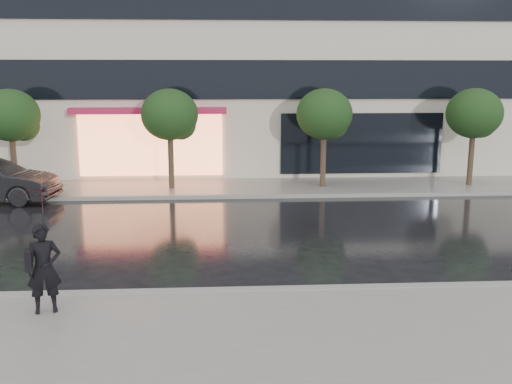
{
  "coord_description": "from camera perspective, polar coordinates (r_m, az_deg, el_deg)",
  "views": [
    {
      "loc": [
        -0.95,
        -12.19,
        4.5
      ],
      "look_at": [
        -0.09,
        2.82,
        1.4
      ],
      "focal_mm": 40.0,
      "sensor_mm": 36.0,
      "label": 1
    }
  ],
  "objects": [
    {
      "name": "pedestrian_with_umbrella",
      "position": [
        11.17,
        -20.52,
        -3.71
      ],
      "size": [
        1.16,
        1.17,
        2.4
      ],
      "rotation": [
        0.0,
        0.0,
        0.26
      ],
      "color": "black",
      "rests_on": "sidewalk_near"
    },
    {
      "name": "tree_mid_east",
      "position": [
        22.63,
        6.97,
        7.57
      ],
      "size": [
        2.2,
        2.2,
        3.99
      ],
      "color": "#33261C",
      "rests_on": "ground"
    },
    {
      "name": "sidewalk_far",
      "position": [
        22.89,
        -0.86,
        0.47
      ],
      "size": [
        60.0,
        3.5,
        0.12
      ],
      "primitive_type": "cube",
      "color": "slate",
      "rests_on": "ground"
    },
    {
      "name": "tree_far_west",
      "position": [
        23.66,
        -23.2,
        6.89
      ],
      "size": [
        2.2,
        2.2,
        3.99
      ],
      "color": "#33261C",
      "rests_on": "ground"
    },
    {
      "name": "tree_far_east",
      "position": [
        24.42,
        21.08,
        7.17
      ],
      "size": [
        2.2,
        2.2,
        3.99
      ],
      "color": "#33261C",
      "rests_on": "ground"
    },
    {
      "name": "tree_mid_west",
      "position": [
        22.36,
        -8.47,
        7.48
      ],
      "size": [
        2.2,
        2.2,
        3.99
      ],
      "color": "#33261C",
      "rests_on": "ground"
    },
    {
      "name": "curb_near",
      "position": [
        12.07,
        1.48,
        -9.88
      ],
      "size": [
        60.0,
        0.25,
        0.14
      ],
      "primitive_type": "cube",
      "color": "gray",
      "rests_on": "ground"
    },
    {
      "name": "sidewalk_near",
      "position": [
        10.03,
        2.58,
        -14.65
      ],
      "size": [
        60.0,
        4.5,
        0.12
      ],
      "primitive_type": "cube",
      "color": "slate",
      "rests_on": "ground"
    },
    {
      "name": "curb_far",
      "position": [
        21.18,
        -0.66,
        -0.42
      ],
      "size": [
        60.0,
        0.25,
        0.14
      ],
      "primitive_type": "cube",
      "color": "gray",
      "rests_on": "ground"
    },
    {
      "name": "ground",
      "position": [
        13.03,
        1.11,
        -8.56
      ],
      "size": [
        120.0,
        120.0,
        0.0
      ],
      "primitive_type": "plane",
      "color": "black",
      "rests_on": "ground"
    }
  ]
}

